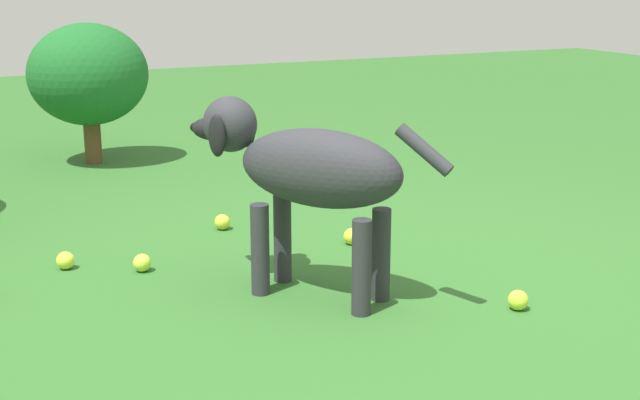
{
  "coord_description": "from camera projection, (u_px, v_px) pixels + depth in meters",
  "views": [
    {
      "loc": [
        -1.38,
        -2.37,
        1.07
      ],
      "look_at": [
        -0.19,
        0.13,
        0.34
      ],
      "focal_mm": 49.18,
      "sensor_mm": 36.0,
      "label": 1
    }
  ],
  "objects": [
    {
      "name": "tennis_ball_2",
      "position": [
        142.0,
        263.0,
        3.18
      ],
      "size": [
        0.07,
        0.07,
        0.07
      ],
      "primitive_type": "sphere",
      "color": "#C2E13F",
      "rests_on": "ground"
    },
    {
      "name": "dog",
      "position": [
        305.0,
        170.0,
        2.86
      ],
      "size": [
        0.61,
        0.81,
        0.65
      ],
      "rotation": [
        0.0,
        0.0,
        2.19
      ],
      "color": "#2D2D33",
      "rests_on": "ground"
    },
    {
      "name": "shrub_near",
      "position": [
        88.0,
        75.0,
        4.82
      ],
      "size": [
        0.66,
        0.59,
        0.78
      ],
      "color": "brown",
      "rests_on": "ground"
    },
    {
      "name": "ground",
      "position": [
        388.0,
        300.0,
        2.92
      ],
      "size": [
        14.0,
        14.0,
        0.0
      ],
      "primitive_type": "plane",
      "color": "#2D6026"
    },
    {
      "name": "tennis_ball_0",
      "position": [
        518.0,
        300.0,
        2.82
      ],
      "size": [
        0.07,
        0.07,
        0.07
      ],
      "primitive_type": "sphere",
      "color": "#C1E235",
      "rests_on": "ground"
    },
    {
      "name": "tennis_ball_3",
      "position": [
        65.0,
        260.0,
        3.2
      ],
      "size": [
        0.07,
        0.07,
        0.07
      ],
      "primitive_type": "sphere",
      "color": "#D1E13B",
      "rests_on": "ground"
    },
    {
      "name": "tennis_ball_1",
      "position": [
        352.0,
        236.0,
        3.49
      ],
      "size": [
        0.07,
        0.07,
        0.07
      ],
      "primitive_type": "sphere",
      "color": "#D3DF33",
      "rests_on": "ground"
    },
    {
      "name": "tennis_ball_4",
      "position": [
        222.0,
        222.0,
        3.68
      ],
      "size": [
        0.07,
        0.07,
        0.07
      ],
      "primitive_type": "sphere",
      "color": "#CBD635",
      "rests_on": "ground"
    }
  ]
}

